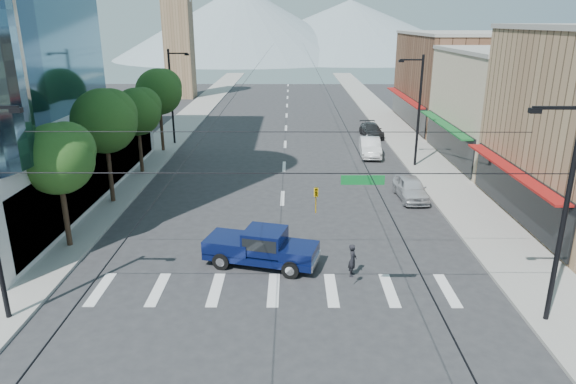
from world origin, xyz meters
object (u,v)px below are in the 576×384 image
Objects in this scene: pedestrian at (353,260)px; parked_car_far at (371,130)px; pickup_truck at (261,246)px; parked_car_mid at (370,147)px; parked_car_near at (411,188)px.

parked_car_far is (5.45, 30.68, -0.11)m from pedestrian.
parked_car_far is at bearing 86.41° from pickup_truck.
pedestrian is 0.32× the size of parked_car_mid.
parked_car_mid is at bearing 83.24° from pickup_truck.
pickup_truck is at bearing -135.72° from parked_car_near.
pickup_truck is 1.20× the size of parked_car_mid.
pickup_truck is 13.82m from parked_car_near.
pickup_truck reaches higher than parked_car_mid.
pickup_truck reaches higher than parked_car_far.
parked_car_far is at bearing 87.33° from parked_car_near.
pickup_truck is at bearing -112.58° from parked_car_far.
parked_car_near is 0.90× the size of parked_car_mid.
parked_car_near is at bearing -81.19° from parked_car_mid.
parked_car_near reaches higher than parked_car_far.
parked_car_mid reaches higher than parked_car_far.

